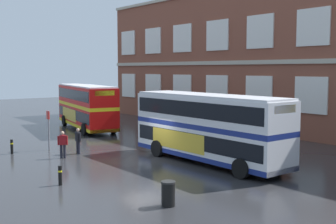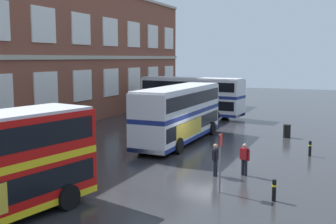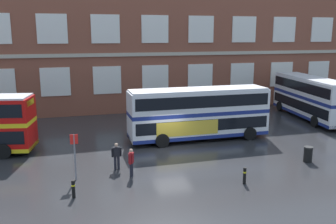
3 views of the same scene
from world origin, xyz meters
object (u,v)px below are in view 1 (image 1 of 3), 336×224
Objects in this scene: double_decker_near at (86,106)px; second_passenger at (78,140)px; safety_bollard_west at (60,175)px; double_decker_middle at (208,127)px; safety_bollard_east at (12,146)px; bus_stand_flag at (49,126)px; waiting_passenger at (63,143)px; station_litter_bin at (168,194)px.

second_passenger is (10.54, -6.08, -1.22)m from double_decker_near.
safety_bollard_west is at bearing -32.71° from second_passenger.
safety_bollard_east is (-9.91, -8.28, -1.66)m from double_decker_middle.
double_decker_near is at bearing 138.77° from bus_stand_flag.
safety_bollard_west is at bearing -25.64° from waiting_passenger.
double_decker_near reaches higher than bus_stand_flag.
double_decker_middle is 9.22m from safety_bollard_west.
double_decker_middle is 9.11m from waiting_passenger.
waiting_passenger is at bearing 176.50° from station_litter_bin.
second_passenger is 2.77m from bus_stand_flag.
safety_bollard_west is 1.00× the size of safety_bollard_east.
waiting_passenger is at bearing 154.36° from safety_bollard_west.
station_litter_bin is at bearing -53.99° from double_decker_middle.
station_litter_bin is 6.08m from safety_bollard_west.
double_decker_middle reaches higher than safety_bollard_west.
second_passenger is (-7.20, -4.85, -1.22)m from double_decker_middle.
station_litter_bin reaches higher than safety_bollard_east.
double_decker_near is 6.64× the size of second_passenger.
second_passenger is at bearing 147.29° from safety_bollard_west.
waiting_passenger reaches higher than safety_bollard_west.
second_passenger is 12.42m from station_litter_bin.
second_passenger is (-0.66, 1.38, 0.00)m from waiting_passenger.
waiting_passenger is 11.61m from station_litter_bin.
station_litter_bin is at bearing 5.13° from safety_bollard_east.
waiting_passenger is at bearing -7.56° from bus_stand_flag.
second_passenger is at bearing 170.33° from station_litter_bin.
double_decker_near is at bearing 129.43° from safety_bollard_east.
double_decker_near reaches higher than second_passenger.
double_decker_near is 11.89× the size of safety_bollard_east.
double_decker_near reaches higher than station_litter_bin.
waiting_passenger is at bearing 31.25° from safety_bollard_east.
double_decker_near reaches higher than safety_bollard_east.
station_litter_bin is at bearing -19.73° from double_decker_near.
safety_bollard_east is (-9.26, 0.77, 0.00)m from safety_bollard_west.
double_decker_middle reaches higher than waiting_passenger.
bus_stand_flag reaches higher than waiting_passenger.
safety_bollard_west is at bearing -159.63° from station_litter_bin.
double_decker_near is 20.00m from safety_bollard_west.
bus_stand_flag is (8.03, -7.04, -0.51)m from double_decker_near.
double_decker_near is 17.78m from double_decker_middle.
bus_stand_flag is (-9.70, -5.81, -0.51)m from double_decker_middle.
double_decker_near is at bearing 148.95° from safety_bollard_west.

